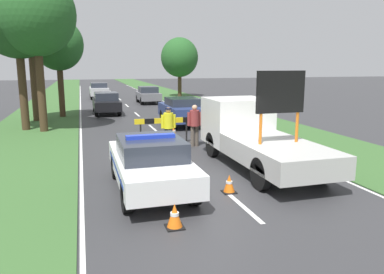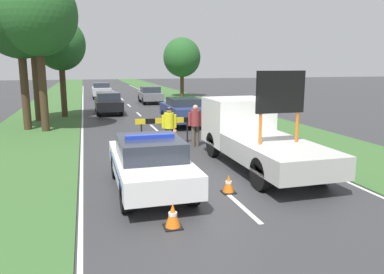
{
  "view_description": "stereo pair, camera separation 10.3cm",
  "coord_description": "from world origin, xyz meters",
  "px_view_note": "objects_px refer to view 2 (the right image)",
  "views": [
    {
      "loc": [
        -3.6,
        -9.88,
        3.37
      ],
      "look_at": [
        -0.29,
        1.34,
        1.1
      ],
      "focal_mm": 35.0,
      "sensor_mm": 36.0,
      "label": 1
    },
    {
      "loc": [
        -3.5,
        -9.91,
        3.37
      ],
      "look_at": [
        -0.29,
        1.34,
        1.1
      ],
      "focal_mm": 35.0,
      "sensor_mm": 36.0,
      "label": 2
    }
  ],
  "objects_px": {
    "traffic_cone_centre_front": "(229,184)",
    "queued_car_sedan_black": "(108,103)",
    "police_car": "(150,162)",
    "traffic_cone_near_police": "(173,216)",
    "road_barrier": "(165,123)",
    "police_officer": "(169,124)",
    "traffic_cone_behind_barrier": "(148,144)",
    "work_truck": "(253,133)",
    "roadside_tree_near_right": "(182,58)",
    "roadside_tree_mid_right": "(32,26)",
    "roadside_tree_far_left": "(19,16)",
    "pedestrian_civilian": "(195,122)",
    "roadside_tree_mid_left": "(60,45)",
    "queued_car_hatch_blue": "(184,110)",
    "roadside_tree_near_left": "(37,15)",
    "traffic_cone_near_truck": "(174,132)",
    "queued_car_suv_grey": "(150,95)",
    "queued_car_sedan_silver": "(101,90)"
  },
  "relations": [
    {
      "from": "work_truck",
      "to": "traffic_cone_near_police",
      "type": "distance_m",
      "value": 5.77
    },
    {
      "from": "road_barrier",
      "to": "pedestrian_civilian",
      "type": "height_order",
      "value": "pedestrian_civilian"
    },
    {
      "from": "traffic_cone_near_police",
      "to": "roadside_tree_mid_right",
      "type": "height_order",
      "value": "roadside_tree_mid_right"
    },
    {
      "from": "police_car",
      "to": "traffic_cone_near_police",
      "type": "height_order",
      "value": "police_car"
    },
    {
      "from": "police_car",
      "to": "police_officer",
      "type": "relative_size",
      "value": 2.73
    },
    {
      "from": "road_barrier",
      "to": "queued_car_hatch_blue",
      "type": "distance_m",
      "value": 5.26
    },
    {
      "from": "police_officer",
      "to": "roadside_tree_mid_right",
      "type": "bearing_deg",
      "value": -33.67
    },
    {
      "from": "traffic_cone_behind_barrier",
      "to": "roadside_tree_mid_left",
      "type": "bearing_deg",
      "value": 107.22
    },
    {
      "from": "police_car",
      "to": "traffic_cone_near_police",
      "type": "relative_size",
      "value": 8.74
    },
    {
      "from": "queued_car_hatch_blue",
      "to": "roadside_tree_mid_right",
      "type": "height_order",
      "value": "roadside_tree_mid_right"
    },
    {
      "from": "work_truck",
      "to": "roadside_tree_far_left",
      "type": "bearing_deg",
      "value": -49.64
    },
    {
      "from": "police_officer",
      "to": "roadside_tree_near_right",
      "type": "height_order",
      "value": "roadside_tree_near_right"
    },
    {
      "from": "work_truck",
      "to": "roadside_tree_far_left",
      "type": "xyz_separation_m",
      "value": [
        -8.39,
        9.49,
        4.66
      ]
    },
    {
      "from": "queued_car_hatch_blue",
      "to": "queued_car_sedan_silver",
      "type": "bearing_deg",
      "value": -78.77
    },
    {
      "from": "police_car",
      "to": "roadside_tree_mid_left",
      "type": "bearing_deg",
      "value": 95.65
    },
    {
      "from": "road_barrier",
      "to": "police_officer",
      "type": "bearing_deg",
      "value": -89.04
    },
    {
      "from": "traffic_cone_near_truck",
      "to": "queued_car_suv_grey",
      "type": "bearing_deg",
      "value": 84.02
    },
    {
      "from": "traffic_cone_centre_front",
      "to": "road_barrier",
      "type": "bearing_deg",
      "value": 92.93
    },
    {
      "from": "traffic_cone_centre_front",
      "to": "queued_car_hatch_blue",
      "type": "distance_m",
      "value": 11.6
    },
    {
      "from": "traffic_cone_near_truck",
      "to": "queued_car_hatch_blue",
      "type": "distance_m",
      "value": 4.25
    },
    {
      "from": "work_truck",
      "to": "traffic_cone_centre_front",
      "type": "xyz_separation_m",
      "value": [
        -1.87,
        -2.54,
        -0.82
      ]
    },
    {
      "from": "police_car",
      "to": "roadside_tree_mid_right",
      "type": "relative_size",
      "value": 0.62
    },
    {
      "from": "traffic_cone_near_truck",
      "to": "roadside_tree_near_right",
      "type": "height_order",
      "value": "roadside_tree_near_right"
    },
    {
      "from": "queued_car_suv_grey",
      "to": "queued_car_hatch_blue",
      "type": "bearing_deg",
      "value": 88.96
    },
    {
      "from": "road_barrier",
      "to": "queued_car_suv_grey",
      "type": "xyz_separation_m",
      "value": [
        2.34,
        17.38,
        -0.17
      ]
    },
    {
      "from": "traffic_cone_behind_barrier",
      "to": "traffic_cone_near_police",
      "type": "bearing_deg",
      "value": -95.18
    },
    {
      "from": "police_officer",
      "to": "roadside_tree_near_left",
      "type": "bearing_deg",
      "value": -22.63
    },
    {
      "from": "police_officer",
      "to": "roadside_tree_mid_left",
      "type": "distance_m",
      "value": 12.59
    },
    {
      "from": "work_truck",
      "to": "pedestrian_civilian",
      "type": "bearing_deg",
      "value": -72.75
    },
    {
      "from": "police_car",
      "to": "queued_car_sedan_silver",
      "type": "distance_m",
      "value": 29.34
    },
    {
      "from": "traffic_cone_near_police",
      "to": "queued_car_sedan_black",
      "type": "height_order",
      "value": "queued_car_sedan_black"
    },
    {
      "from": "police_car",
      "to": "queued_car_sedan_black",
      "type": "bearing_deg",
      "value": 85.47
    },
    {
      "from": "work_truck",
      "to": "roadside_tree_mid_right",
      "type": "distance_m",
      "value": 15.85
    },
    {
      "from": "queued_car_sedan_silver",
      "to": "roadside_tree_near_left",
      "type": "relative_size",
      "value": 0.52
    },
    {
      "from": "queued_car_suv_grey",
      "to": "roadside_tree_near_right",
      "type": "height_order",
      "value": "roadside_tree_near_right"
    },
    {
      "from": "pedestrian_civilian",
      "to": "roadside_tree_mid_left",
      "type": "distance_m",
      "value": 12.9
    },
    {
      "from": "queued_car_sedan_black",
      "to": "police_officer",
      "type": "bearing_deg",
      "value": 97.81
    },
    {
      "from": "queued_car_sedan_black",
      "to": "roadside_tree_mid_right",
      "type": "distance_m",
      "value": 6.9
    },
    {
      "from": "queued_car_sedan_black",
      "to": "roadside_tree_far_left",
      "type": "distance_m",
      "value": 8.81
    },
    {
      "from": "police_car",
      "to": "roadside_tree_near_right",
      "type": "height_order",
      "value": "roadside_tree_near_right"
    },
    {
      "from": "work_truck",
      "to": "traffic_cone_centre_front",
      "type": "distance_m",
      "value": 3.26
    },
    {
      "from": "roadside_tree_near_right",
      "to": "pedestrian_civilian",
      "type": "bearing_deg",
      "value": -103.16
    },
    {
      "from": "police_car",
      "to": "roadside_tree_far_left",
      "type": "height_order",
      "value": "roadside_tree_far_left"
    },
    {
      "from": "queued_car_sedan_silver",
      "to": "roadside_tree_mid_left",
      "type": "bearing_deg",
      "value": 77.48
    },
    {
      "from": "roadside_tree_near_right",
      "to": "roadside_tree_mid_right",
      "type": "distance_m",
      "value": 19.38
    },
    {
      "from": "traffic_cone_centre_front",
      "to": "queued_car_sedan_black",
      "type": "bearing_deg",
      "value": 96.52
    },
    {
      "from": "traffic_cone_near_truck",
      "to": "queued_car_sedan_silver",
      "type": "xyz_separation_m",
      "value": [
        -2.21,
        22.65,
        0.49
      ]
    },
    {
      "from": "road_barrier",
      "to": "roadside_tree_mid_right",
      "type": "relative_size",
      "value": 0.34
    },
    {
      "from": "roadside_tree_mid_left",
      "to": "queued_car_suv_grey",
      "type": "bearing_deg",
      "value": 46.18
    },
    {
      "from": "work_truck",
      "to": "queued_car_hatch_blue",
      "type": "distance_m",
      "value": 8.91
    }
  ]
}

